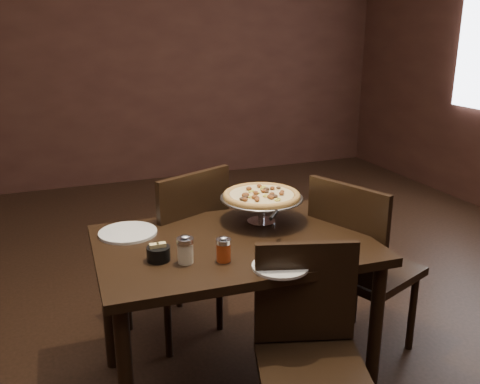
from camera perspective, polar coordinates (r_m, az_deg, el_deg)
name	(u,v)px	position (r m, az deg, el deg)	size (l,w,h in m)	color
room	(249,84)	(2.34, 0.94, 11.47)	(6.04, 7.04, 2.84)	black
dining_table	(234,261)	(2.39, -0.68, -7.35)	(1.22, 0.85, 0.74)	black
pizza_stand	(262,196)	(2.52, 2.32, -0.41)	(0.39, 0.39, 0.16)	#BBBBC3
parmesan_shaker	(185,250)	(2.13, -5.85, -6.14)	(0.07, 0.07, 0.12)	beige
pepper_flake_shaker	(224,249)	(2.14, -1.77, -6.14)	(0.06, 0.06, 0.11)	maroon
packet_caddy	(158,253)	(2.18, -8.70, -6.46)	(0.09, 0.09, 0.07)	black
napkin_stack	(324,252)	(2.25, 8.94, -6.29)	(0.14, 0.14, 0.02)	white
plate_left	(128,233)	(2.47, -11.87, -4.26)	(0.26, 0.26, 0.01)	silver
plate_near	(280,266)	(2.11, 4.32, -7.91)	(0.22, 0.22, 0.01)	silver
serving_spatula	(274,215)	(2.28, 3.60, -2.52)	(0.14, 0.14, 0.02)	#BBBBC3
chair_far	(180,248)	(2.85, -6.39, -5.92)	(0.59, 0.59, 0.95)	black
chair_near	(310,348)	(2.14, 7.43, -16.22)	(0.50, 0.50, 0.86)	black
chair_side	(359,263)	(2.73, 12.55, -7.39)	(0.57, 0.57, 0.95)	black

